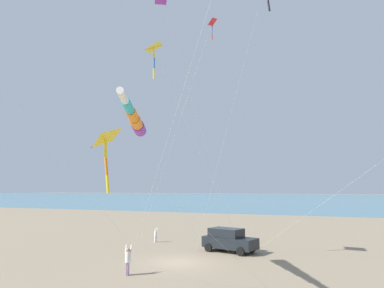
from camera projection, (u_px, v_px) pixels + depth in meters
The scene contains 10 objects.
ground_plane at pixel (179, 262), 23.67m from camera, with size 600.00×600.00×0.00m, color gray.
ocean_water_strip at pixel (307, 198), 176.08m from camera, with size 240.00×600.00×0.01m, color teal.
parked_car at pixel (229, 240), 27.59m from camera, with size 2.96×4.64×1.85m.
cooler_box at pixel (236, 244), 30.19m from camera, with size 0.62×0.42×0.42m.
person_adult_flyer at pixel (128, 259), 20.26m from camera, with size 0.60×0.52×1.72m.
person_child_green_jacket at pixel (156, 234), 32.49m from camera, with size 0.47×0.41×1.34m.
kite_delta_long_streamer_left at pixel (211, 23), 33.14m from camera, with size 1.39×7.72×21.41m.
kite_windsock_blue_topmost at pixel (135, 120), 19.84m from camera, with size 17.28×3.47×9.55m.
kite_delta_small_distant at pixel (153, 48), 25.51m from camera, with size 6.72×6.32×15.93m.
kite_delta_yellow_midlevel at pixel (105, 139), 13.91m from camera, with size 15.11×2.49×7.57m.
Camera 1 is at (-22.51, -9.77, 5.09)m, focal length 32.01 mm.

